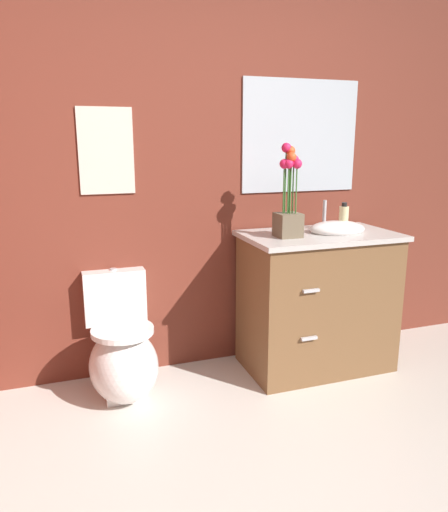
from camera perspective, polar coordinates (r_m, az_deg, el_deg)
wall_back at (r=3.08m, az=0.48°, el=10.14°), size 4.00×0.05×2.50m
toilet at (r=2.86m, az=-11.82°, el=-11.28°), size 0.38×0.59×0.69m
vanity_cabinet at (r=3.14m, az=10.87°, el=-4.99°), size 0.94×0.56×1.05m
flower_vase at (r=2.86m, az=7.59°, el=6.24°), size 0.14×0.14×0.54m
soap_bottle at (r=3.11m, az=13.83°, el=4.31°), size 0.06×0.06×0.18m
wall_poster at (r=2.87m, az=-13.65°, el=11.86°), size 0.31×0.01×0.48m
wall_mirror at (r=3.24m, az=8.97°, el=13.68°), size 0.80×0.01×0.70m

